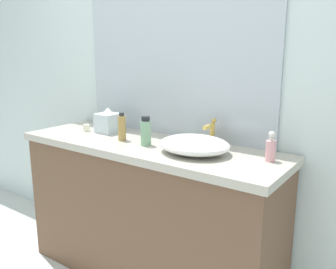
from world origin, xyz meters
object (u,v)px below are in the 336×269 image
(lotion_bottle, at_px, (146,132))
(candle_jar, at_px, (86,128))
(tissue_box, at_px, (108,122))
(sink_basin, at_px, (194,145))
(soap_dispenser, at_px, (271,149))
(perfume_bottle, at_px, (122,128))

(lotion_bottle, bearing_deg, candle_jar, 174.51)
(tissue_box, relative_size, candle_jar, 3.58)
(sink_basin, relative_size, lotion_bottle, 2.31)
(sink_basin, relative_size, candle_jar, 8.32)
(tissue_box, height_order, candle_jar, tissue_box)
(lotion_bottle, bearing_deg, sink_basin, 4.75)
(lotion_bottle, bearing_deg, soap_dispenser, 9.89)
(sink_basin, height_order, lotion_bottle, lotion_bottle)
(soap_dispenser, xyz_separation_m, perfume_bottle, (-0.89, -0.11, 0.02))
(soap_dispenser, relative_size, perfume_bottle, 0.88)
(sink_basin, relative_size, tissue_box, 2.32)
(sink_basin, height_order, soap_dispenser, soap_dispenser)
(soap_dispenser, relative_size, tissue_box, 0.90)
(lotion_bottle, distance_m, tissue_box, 0.44)
(sink_basin, xyz_separation_m, perfume_bottle, (-0.51, -0.02, 0.03))
(sink_basin, bearing_deg, lotion_bottle, -175.25)
(soap_dispenser, xyz_separation_m, candle_jar, (-1.27, -0.07, -0.04))
(soap_dispenser, distance_m, candle_jar, 1.27)
(sink_basin, bearing_deg, perfume_bottle, -177.93)
(lotion_bottle, xyz_separation_m, perfume_bottle, (-0.19, 0.01, -0.00))
(lotion_bottle, bearing_deg, perfume_bottle, 177.73)
(perfume_bottle, bearing_deg, lotion_bottle, -2.27)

